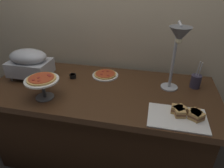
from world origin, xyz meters
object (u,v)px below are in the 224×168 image
(sauce_cup_near, at_px, (73,76))
(chafing_dish, at_px, (29,62))
(pizza_plate_front, at_px, (105,75))
(heat_lamp, at_px, (178,42))
(pizza_plate_center, at_px, (42,82))
(utensil_holder, at_px, (196,81))
(sandwich_platter, at_px, (184,115))

(sauce_cup_near, bearing_deg, chafing_dish, -168.44)
(pizza_plate_front, bearing_deg, chafing_dish, -164.30)
(pizza_plate_front, relative_size, sauce_cup_near, 4.08)
(heat_lamp, height_order, pizza_plate_front, heat_lamp)
(sauce_cup_near, bearing_deg, pizza_plate_center, -103.56)
(chafing_dish, bearing_deg, utensil_holder, 5.71)
(sauce_cup_near, distance_m, utensil_holder, 1.07)
(pizza_plate_front, height_order, sauce_cup_near, sauce_cup_near)
(pizza_plate_center, distance_m, sauce_cup_near, 0.38)
(pizza_plate_front, distance_m, utensil_holder, 0.79)
(chafing_dish, distance_m, sandwich_platter, 1.35)
(sauce_cup_near, relative_size, utensil_holder, 0.25)
(chafing_dish, height_order, pizza_plate_front, chafing_dish)
(pizza_plate_front, bearing_deg, heat_lamp, -20.65)
(pizza_plate_center, relative_size, utensil_holder, 1.08)
(sandwich_platter, bearing_deg, sauce_cup_near, 158.18)
(pizza_plate_center, bearing_deg, heat_lamp, 14.47)
(chafing_dish, xyz_separation_m, utensil_holder, (1.43, 0.14, -0.09))
(utensil_holder, bearing_deg, pizza_plate_front, 177.24)
(heat_lamp, relative_size, sandwich_platter, 1.44)
(chafing_dish, height_order, heat_lamp, heat_lamp)
(chafing_dish, height_order, sandwich_platter, chafing_dish)
(pizza_plate_front, height_order, pizza_plate_center, pizza_plate_center)
(pizza_plate_front, bearing_deg, sauce_cup_near, -159.12)
(pizza_plate_center, xyz_separation_m, utensil_holder, (1.15, 0.42, -0.08))
(chafing_dish, bearing_deg, sauce_cup_near, 11.56)
(pizza_plate_front, xyz_separation_m, pizza_plate_center, (-0.36, -0.46, 0.13))
(sauce_cup_near, bearing_deg, heat_lamp, -7.40)
(heat_lamp, distance_m, pizza_plate_center, 1.02)
(pizza_plate_center, height_order, sauce_cup_near, pizza_plate_center)
(utensil_holder, bearing_deg, pizza_plate_center, -159.85)
(chafing_dish, distance_m, heat_lamp, 1.25)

